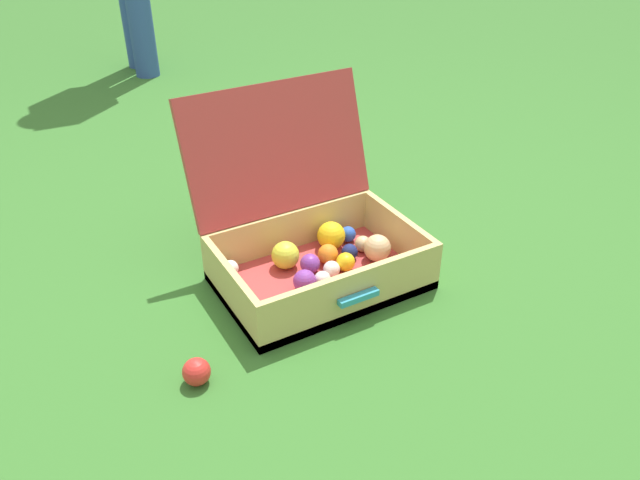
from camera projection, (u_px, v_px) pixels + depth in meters
ground_plane at (286, 290)px, 1.68m from camera, size 16.00×16.00×0.00m
open_suitcase at (312, 238)px, 1.70m from camera, size 0.53×0.50×0.48m
stray_ball_on_grass at (197, 372)px, 1.37m from camera, size 0.06×0.06×0.06m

